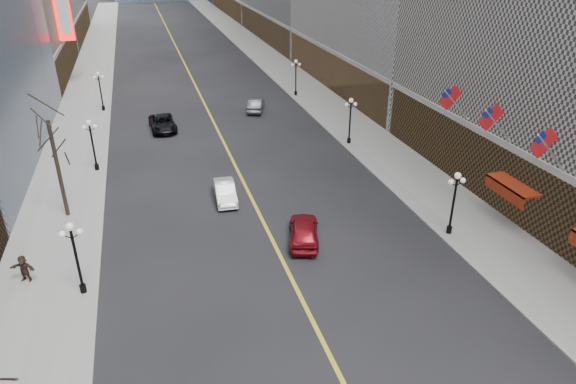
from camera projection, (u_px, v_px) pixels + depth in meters
sidewalk_east at (303, 87)px, 70.14m from camera, size 6.00×230.00×0.15m
sidewalk_west at (86, 103)px, 63.16m from camera, size 6.00×230.00×0.15m
lane_line at (191, 77)px, 75.29m from camera, size 0.25×200.00×0.02m
streetlamp_east_1 at (454, 197)px, 33.90m from camera, size 1.26×0.44×4.52m
streetlamp_east_2 at (350, 116)px, 49.40m from camera, size 1.26×0.44×4.52m
streetlamp_east_3 at (296, 74)px, 64.90m from camera, size 1.26×0.44×4.52m
streetlamp_west_1 at (75, 251)px, 28.01m from camera, size 1.26×0.44×4.52m
streetlamp_west_2 at (92, 140)px, 43.51m from camera, size 1.26×0.44×4.52m
streetlamp_west_3 at (100, 87)px, 59.01m from camera, size 1.26×0.44×4.52m
flag_3 at (546, 145)px, 30.25m from camera, size 2.87×0.12×2.87m
flag_4 at (493, 120)px, 34.55m from camera, size 2.87×0.12×2.87m
flag_5 at (452, 100)px, 38.86m from camera, size 2.87×0.12×2.87m
awning_c at (510, 187)px, 34.89m from camera, size 1.40×4.00×0.93m
tree_west_far at (51, 136)px, 34.72m from camera, size 3.60×3.60×7.92m
car_nb_mid at (225, 192)px, 39.54m from camera, size 1.76×4.41×1.43m
car_nb_far at (163, 123)px, 54.11m from camera, size 2.83×5.59×1.52m
car_sb_mid at (304, 231)px, 34.07m from camera, size 3.25×5.16×1.64m
car_sb_far at (256, 105)px, 60.13m from camera, size 3.04×4.82×1.50m
ped_west_far at (24, 268)px, 29.84m from camera, size 1.61×1.08×1.69m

